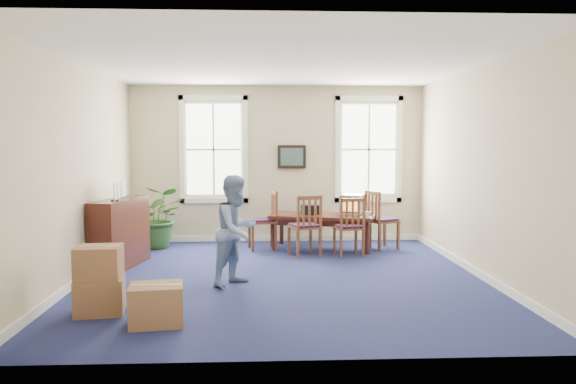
{
  "coord_description": "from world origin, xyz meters",
  "views": [
    {
      "loc": [
        -0.32,
        -8.33,
        2.03
      ],
      "look_at": [
        0.1,
        0.6,
        1.25
      ],
      "focal_mm": 35.0,
      "sensor_mm": 36.0,
      "label": 1
    }
  ],
  "objects_px": {
    "potted_plant": "(158,217)",
    "conference_table": "(323,232)",
    "cardboard_boxes": "(120,276)",
    "credenza": "(120,232)",
    "chair_near_left": "(304,225)",
    "crt_tv": "(352,204)",
    "man": "(236,230)"
  },
  "relations": [
    {
      "from": "credenza",
      "to": "crt_tv",
      "type": "bearing_deg",
      "value": 31.38
    },
    {
      "from": "crt_tv",
      "to": "man",
      "type": "distance_m",
      "value": 3.43
    },
    {
      "from": "chair_near_left",
      "to": "potted_plant",
      "type": "relative_size",
      "value": 0.92
    },
    {
      "from": "chair_near_left",
      "to": "cardboard_boxes",
      "type": "height_order",
      "value": "chair_near_left"
    },
    {
      "from": "crt_tv",
      "to": "credenza",
      "type": "xyz_separation_m",
      "value": [
        -4.06,
        -1.49,
        -0.28
      ]
    },
    {
      "from": "credenza",
      "to": "cardboard_boxes",
      "type": "xyz_separation_m",
      "value": [
        0.59,
        -2.42,
        -0.15
      ]
    },
    {
      "from": "crt_tv",
      "to": "chair_near_left",
      "type": "relative_size",
      "value": 0.41
    },
    {
      "from": "crt_tv",
      "to": "credenza",
      "type": "relative_size",
      "value": 0.31
    },
    {
      "from": "man",
      "to": "cardboard_boxes",
      "type": "distance_m",
      "value": 1.86
    },
    {
      "from": "conference_table",
      "to": "credenza",
      "type": "distance_m",
      "value": 3.78
    },
    {
      "from": "cardboard_boxes",
      "to": "potted_plant",
      "type": "bearing_deg",
      "value": 93.91
    },
    {
      "from": "potted_plant",
      "to": "conference_table",
      "type": "bearing_deg",
      "value": -5.04
    },
    {
      "from": "potted_plant",
      "to": "credenza",
      "type": "bearing_deg",
      "value": -100.15
    },
    {
      "from": "crt_tv",
      "to": "potted_plant",
      "type": "relative_size",
      "value": 0.38
    },
    {
      "from": "cardboard_boxes",
      "to": "credenza",
      "type": "bearing_deg",
      "value": 103.76
    },
    {
      "from": "conference_table",
      "to": "chair_near_left",
      "type": "bearing_deg",
      "value": -106.95
    },
    {
      "from": "chair_near_left",
      "to": "man",
      "type": "height_order",
      "value": "man"
    },
    {
      "from": "chair_near_left",
      "to": "credenza",
      "type": "bearing_deg",
      "value": -4.14
    },
    {
      "from": "crt_tv",
      "to": "conference_table",
      "type": "bearing_deg",
      "value": -151.42
    },
    {
      "from": "potted_plant",
      "to": "man",
      "type": "bearing_deg",
      "value": -60.76
    },
    {
      "from": "crt_tv",
      "to": "cardboard_boxes",
      "type": "height_order",
      "value": "crt_tv"
    },
    {
      "from": "conference_table",
      "to": "chair_near_left",
      "type": "relative_size",
      "value": 1.77
    },
    {
      "from": "cardboard_boxes",
      "to": "chair_near_left",
      "type": "bearing_deg",
      "value": 52.12
    },
    {
      "from": "chair_near_left",
      "to": "man",
      "type": "xyz_separation_m",
      "value": [
        -1.13,
        -1.99,
        0.23
      ]
    },
    {
      "from": "conference_table",
      "to": "crt_tv",
      "type": "xyz_separation_m",
      "value": [
        0.58,
        0.04,
        0.52
      ]
    },
    {
      "from": "crt_tv",
      "to": "man",
      "type": "xyz_separation_m",
      "value": [
        -2.11,
        -2.7,
        -0.07
      ]
    },
    {
      "from": "man",
      "to": "credenza",
      "type": "xyz_separation_m",
      "value": [
        -1.95,
        1.21,
        -0.21
      ]
    },
    {
      "from": "crt_tv",
      "to": "chair_near_left",
      "type": "height_order",
      "value": "chair_near_left"
    },
    {
      "from": "crt_tv",
      "to": "chair_near_left",
      "type": "distance_m",
      "value": 1.25
    },
    {
      "from": "conference_table",
      "to": "cardboard_boxes",
      "type": "height_order",
      "value": "cardboard_boxes"
    },
    {
      "from": "crt_tv",
      "to": "cardboard_boxes",
      "type": "bearing_deg",
      "value": -107.38
    },
    {
      "from": "cardboard_boxes",
      "to": "man",
      "type": "bearing_deg",
      "value": 41.69
    }
  ]
}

